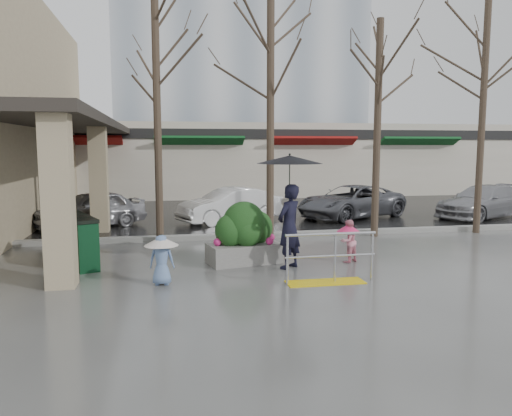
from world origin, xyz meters
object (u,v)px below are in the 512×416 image
object	(u,v)px
car_c	(351,202)
tree_mideast	(379,75)
child_blue	(162,253)
news_boxes	(78,240)
handrail	(328,264)
child_pink	(348,238)
tree_west	(156,60)
woman	(289,200)
planter	(244,234)
car_d	(484,201)
car_b	(230,205)
tree_east	(485,61)
car_a	(90,209)
tree_midwest	(271,59)

from	to	relation	value
car_c	tree_mideast	bearing A→B (deg)	-36.61
child_blue	news_boxes	xyz separation A→B (m)	(-1.91, 2.16, -0.05)
handrail	child_pink	world-z (taller)	handrail
tree_west	woman	xyz separation A→B (m)	(2.88, -3.47, -3.53)
child_pink	planter	distance (m)	2.48
handrail	child_blue	bearing A→B (deg)	171.82
tree_mideast	woman	xyz separation A→B (m)	(-3.62, -3.47, -3.31)
news_boxes	car_d	distance (m)	15.15
planter	car_b	xyz separation A→B (m)	(0.53, 6.37, -0.07)
child_blue	tree_east	bearing A→B (deg)	-148.06
planter	news_boxes	world-z (taller)	planter
tree_west	news_boxes	world-z (taller)	tree_west
car_a	car_d	xyz separation A→B (m)	(14.70, -0.34, 0.00)
child_pink	tree_east	bearing A→B (deg)	-179.79
planter	car_d	distance (m)	11.88
tree_west	car_c	distance (m)	9.38
tree_midwest	child_pink	xyz separation A→B (m)	(1.21, -3.16, -4.65)
car_d	news_boxes	bearing A→B (deg)	-90.81
planter	child_blue	bearing A→B (deg)	-140.86
woman	car_a	distance (m)	8.64
tree_east	child_pink	distance (m)	8.01
car_b	car_c	distance (m)	4.78
car_c	news_boxes	bearing A→B (deg)	-81.87
child_pink	car_d	distance (m)	10.06
tree_east	planter	world-z (taller)	tree_east
tree_east	car_d	world-z (taller)	tree_east
child_blue	car_c	xyz separation A→B (m)	(7.23, 8.24, -0.01)
handrail	tree_east	world-z (taller)	tree_east
child_blue	car_d	distance (m)	14.34
handrail	child_blue	size ratio (longest dim) A/B	1.86
car_b	car_c	world-z (taller)	same
child_pink	car_c	size ratio (longest dim) A/B	0.23
planter	car_b	bearing A→B (deg)	85.21
car_a	tree_mideast	bearing A→B (deg)	42.69
child_pink	car_c	bearing A→B (deg)	-141.26
planter	car_d	bearing A→B (deg)	29.02
handrail	tree_mideast	bearing A→B (deg)	56.81
tree_mideast	car_b	world-z (taller)	tree_mideast
car_d	car_a	bearing A→B (deg)	-112.13
child_pink	woman	bearing A→B (deg)	-17.76
tree_east	child_blue	distance (m)	11.85
news_boxes	tree_midwest	bearing A→B (deg)	1.62
car_c	child_blue	bearing A→B (deg)	-66.76
tree_east	woman	size ratio (longest dim) A/B	2.77
tree_east	tree_midwest	bearing A→B (deg)	180.00
tree_mideast	car_a	size ratio (longest dim) A/B	1.76
tree_east	news_boxes	distance (m)	12.99
child_pink	car_c	world-z (taller)	car_c
handrail	planter	world-z (taller)	planter
tree_midwest	handrail	bearing A→B (deg)	-88.09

